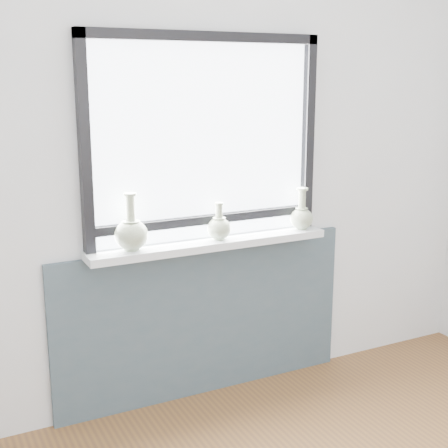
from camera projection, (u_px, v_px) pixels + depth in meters
name	position (u px, v px, depth m)	size (l,w,h in m)	color
back_wall	(202.00, 162.00, 3.25)	(3.60, 0.02, 2.60)	silver
apron_panel	(205.00, 320.00, 3.43)	(1.70, 0.03, 0.86)	#41505A
windowsill	(210.00, 244.00, 3.26)	(1.32, 0.18, 0.04)	silver
window	(204.00, 135.00, 3.19)	(1.30, 0.06, 1.05)	black
vase_a	(131.00, 233.00, 3.05)	(0.17, 0.17, 0.29)	#ABBC98
vase_b	(219.00, 227.00, 3.26)	(0.13, 0.13, 0.20)	#ABBC98
vase_c	(302.00, 216.00, 3.48)	(0.13, 0.13, 0.23)	#ABBC98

